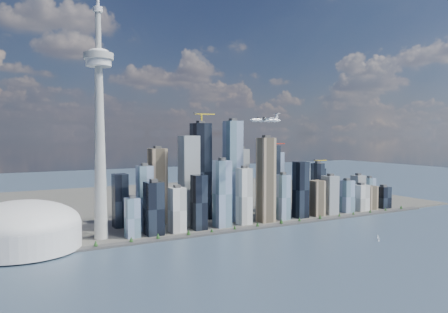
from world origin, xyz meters
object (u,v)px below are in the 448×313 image
needle_tower (99,119)px  dome_stadium (22,229)px  airplane (265,120)px  sailboat_west (379,240)px  sailboat_east (378,237)px

needle_tower → dome_stadium: (-140.00, -10.00, -196.40)m
airplane → sailboat_west: 325.76m
needle_tower → dome_stadium: size_ratio=2.75×
dome_stadium → sailboat_west: size_ratio=22.97×
dome_stadium → sailboat_east: dome_stadium is taller
needle_tower → dome_stadium: needle_tower is taller
sailboat_east → airplane: bearing=120.0°
needle_tower → sailboat_east: size_ratio=66.68×
dome_stadium → airplane: airplane is taller
sailboat_east → sailboat_west: bearing=-151.9°
needle_tower → sailboat_east: needle_tower is taller
sailboat_west → sailboat_east: 25.57m
dome_stadium → sailboat_west: 661.13m
needle_tower → airplane: size_ratio=7.34×
sailboat_west → dome_stadium: bearing=133.3°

